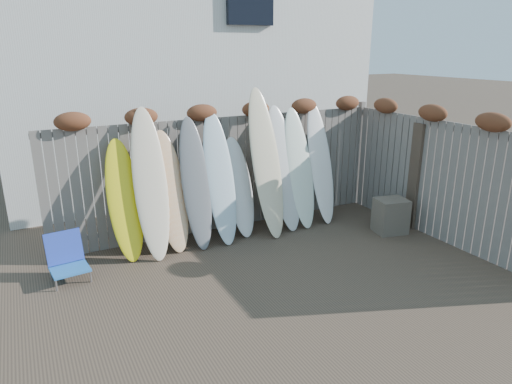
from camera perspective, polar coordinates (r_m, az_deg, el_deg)
name	(u,v)px	position (r m, az deg, el deg)	size (l,w,h in m)	color
ground	(296,284)	(6.46, 5.02, -11.39)	(80.00, 80.00, 0.00)	#493A2D
back_fence	(228,163)	(8.03, -3.56, 3.60)	(6.05, 0.28, 2.24)	slate
right_fence	(444,174)	(8.11, 22.44, 2.12)	(0.28, 4.40, 2.24)	slate
house	(174,44)	(11.79, -10.27, 17.72)	(8.50, 5.50, 6.33)	silver
beach_chair	(67,258)	(6.98, -22.57, -7.64)	(0.54, 0.57, 0.66)	blue
wooden_crate	(391,216)	(8.35, 16.47, -2.87)	(0.52, 0.43, 0.61)	#755E57
lattice_panel	(398,170)	(8.94, 17.37, 2.68)	(0.05, 1.26, 1.89)	brown
surfboard_0	(124,200)	(7.19, -16.13, -1.02)	(0.50, 0.07, 1.90)	yellow
surfboard_1	(150,184)	(7.13, -13.06, 0.99)	(0.51, 0.07, 2.37)	#FEE7C6
surfboard_2	(170,192)	(7.34, -10.70, 0.06)	(0.53, 0.07, 1.97)	#FEDA79
surfboard_3	(196,183)	(7.39, -7.54, 1.07)	(0.46, 0.07, 2.16)	slate
surfboard_4	(220,178)	(7.52, -4.53, 1.71)	(0.49, 0.07, 2.23)	silver
surfboard_5	(239,187)	(7.81, -2.12, 0.59)	(0.49, 0.07, 1.74)	white
surfboard_6	(266,163)	(7.77, 1.28, 3.63)	(0.52, 0.07, 2.60)	beige
surfboard_7	(284,168)	(8.08, 3.48, 2.96)	(0.55, 0.07, 2.26)	silver
surfboard_8	(300,168)	(8.24, 5.46, 2.99)	(0.50, 0.07, 2.20)	white
surfboard_9	(321,163)	(8.51, 8.07, 3.57)	(0.45, 0.07, 2.25)	white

